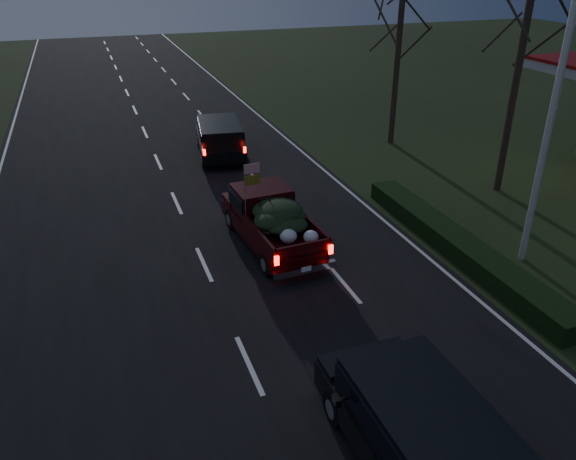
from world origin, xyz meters
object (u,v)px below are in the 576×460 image
object	(u,v)px
lead_suv	(220,136)
rear_suv	(425,433)
light_pole	(558,83)
pickup_truck	(271,218)

from	to	relation	value
lead_suv	rear_suv	size ratio (longest dim) A/B	0.98
light_pole	pickup_truck	size ratio (longest dim) A/B	1.82
pickup_truck	light_pole	bearing A→B (deg)	-30.19
pickup_truck	lead_suv	bearing A→B (deg)	83.38
lead_suv	rear_suv	xyz separation A→B (m)	(-0.82, -18.86, 0.06)
pickup_truck	rear_suv	distance (m)	9.63
light_pole	pickup_truck	xyz separation A→B (m)	(-7.11, 3.59, -4.52)
lead_suv	rear_suv	bearing A→B (deg)	-84.45
lead_suv	rear_suv	world-z (taller)	rear_suv
pickup_truck	lead_suv	xyz separation A→B (m)	(0.52, 9.24, 0.04)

